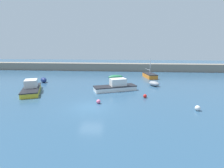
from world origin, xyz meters
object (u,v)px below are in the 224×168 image
mooring_buoy_pink (98,102)px  cabin_cruiser_white (31,88)px  motorboat_grey_hull (116,86)px  fishing_dinghy_green (154,84)px  dinghy_near_pier (44,80)px  mooring_buoy_red (145,96)px  mooring_buoy_white (198,108)px  sailboat_short_mast (150,75)px  rowboat_white_midwater (116,77)px

mooring_buoy_pink → cabin_cruiser_white: bearing=158.7°
motorboat_grey_hull → fishing_dinghy_green: bearing=-173.5°
motorboat_grey_hull → mooring_buoy_pink: (-1.62, -6.02, -0.37)m
fishing_dinghy_green → dinghy_near_pier: bearing=49.4°
motorboat_grey_hull → dinghy_near_pier: (-13.12, 4.50, -0.17)m
mooring_buoy_red → mooring_buoy_white: bearing=-39.1°
fishing_dinghy_green → mooring_buoy_white: (2.76, -10.64, -0.13)m
dinghy_near_pier → mooring_buoy_white: 24.85m
mooring_buoy_pink → fishing_dinghy_green: bearing=50.8°
cabin_cruiser_white → fishing_dinghy_green: cabin_cruiser_white is taller
cabin_cruiser_white → sailboat_short_mast: sailboat_short_mast is taller
cabin_cruiser_white → mooring_buoy_white: cabin_cruiser_white is taller
rowboat_white_midwater → mooring_buoy_red: rowboat_white_midwater is taller
dinghy_near_pier → mooring_buoy_red: size_ratio=4.34×
fishing_dinghy_green → mooring_buoy_red: size_ratio=4.83×
rowboat_white_midwater → mooring_buoy_pink: bearing=-111.0°
cabin_cruiser_white → fishing_dinghy_green: bearing=84.0°
fishing_dinghy_green → mooring_buoy_pink: 12.02m
cabin_cruiser_white → mooring_buoy_white: size_ratio=12.31×
rowboat_white_midwater → fishing_dinghy_green: (6.57, -5.39, -0.01)m
rowboat_white_midwater → mooring_buoy_pink: size_ratio=6.60×
fishing_dinghy_green → rowboat_white_midwater: bearing=13.6°
rowboat_white_midwater → mooring_buoy_pink: rowboat_white_midwater is taller
cabin_cruiser_white → sailboat_short_mast: bearing=102.3°
sailboat_short_mast → mooring_buoy_white: bearing=-4.5°
motorboat_grey_hull → sailboat_short_mast: bearing=-142.7°
cabin_cruiser_white → mooring_buoy_red: size_ratio=14.12×
mooring_buoy_white → rowboat_white_midwater: bearing=120.2°
rowboat_white_midwater → motorboat_grey_hull: motorboat_grey_hull is taller
motorboat_grey_hull → fishing_dinghy_green: size_ratio=2.88×
cabin_cruiser_white → motorboat_grey_hull: bearing=77.1°
rowboat_white_midwater → motorboat_grey_hull: size_ratio=0.49×
rowboat_white_midwater → dinghy_near_pier: dinghy_near_pier is taller
rowboat_white_midwater → dinghy_near_pier: (-12.52, -4.20, 0.04)m
motorboat_grey_hull → cabin_cruiser_white: bearing=-12.3°
sailboat_short_mast → fishing_dinghy_green: size_ratio=2.25×
mooring_buoy_white → cabin_cruiser_white: bearing=165.6°
rowboat_white_midwater → fishing_dinghy_green: size_ratio=1.40×
mooring_buoy_red → mooring_buoy_pink: (-5.48, -2.64, 0.01)m
motorboat_grey_hull → dinghy_near_pier: bearing=-41.3°
sailboat_short_mast → cabin_cruiser_white: bearing=-67.2°
rowboat_white_midwater → cabin_cruiser_white: (-11.12, -10.79, 0.20)m
dinghy_near_pier → mooring_buoy_white: (21.85, -11.83, -0.18)m
dinghy_near_pier → mooring_buoy_pink: dinghy_near_pier is taller
motorboat_grey_hull → mooring_buoy_white: (8.73, -7.34, -0.34)m
mooring_buoy_red → mooring_buoy_white: size_ratio=0.87×
sailboat_short_mast → mooring_buoy_red: (-2.34, -13.98, -0.23)m
motorboat_grey_hull → mooring_buoy_pink: 6.24m
cabin_cruiser_white → mooring_buoy_white: 21.10m
sailboat_short_mast → mooring_buoy_white: 18.11m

